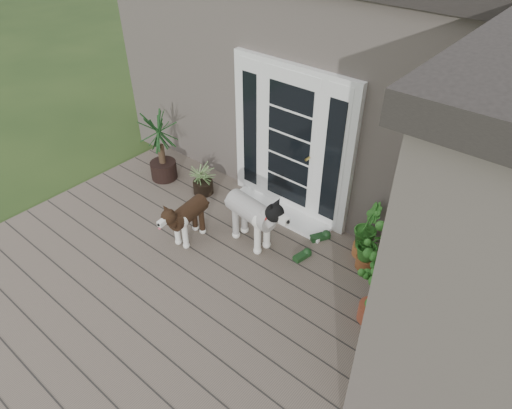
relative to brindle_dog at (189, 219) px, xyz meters
The scene contains 14 objects.
deck 1.18m from the brindle_dog, 45.05° to the right, with size 6.20×4.60×0.12m, color #6B5B4C.
house_main 3.72m from the brindle_dog, 77.08° to the left, with size 7.40×4.00×3.10m, color #665E54.
door_unit 1.70m from the brindle_dog, 67.15° to the left, with size 1.90×0.14×2.15m, color white.
door_step 1.38m from the brindle_dog, 63.84° to the left, with size 1.60×0.40×0.05m, color white.
brindle_dog is the anchor object (origin of this frame).
white_dog 0.83m from the brindle_dog, 34.52° to the left, with size 0.40×0.94×0.78m, color silver, non-canonical shape.
spider_plant 1.08m from the brindle_dog, 125.79° to the left, with size 0.51×0.51×0.54m, color #9CB46F, non-canonical shape.
yucca 1.63m from the brindle_dog, 151.53° to the left, with size 0.79×0.79×1.14m, color black, non-canonical shape.
herb_a 2.32m from the brindle_dog, 26.19° to the left, with size 0.41×0.41×0.52m, color #195A1D.
herb_b 2.29m from the brindle_dog, 31.74° to the left, with size 0.39×0.39×0.58m, color #265919.
herb_c 3.26m from the brindle_dog, 21.71° to the left, with size 0.37×0.37×0.57m, color #185217.
sapling 2.60m from the brindle_dog, ahead, with size 0.45×0.45×1.54m, color #27641C, non-canonical shape.
clog_left 1.56m from the brindle_dog, 25.03° to the left, with size 0.13×0.29×0.09m, color #153616, non-canonical shape.
clog_right 1.78m from the brindle_dog, 39.11° to the left, with size 0.14×0.31×0.09m, color black, non-canonical shape.
Camera 1 is at (2.83, -1.78, 4.14)m, focal length 31.44 mm.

